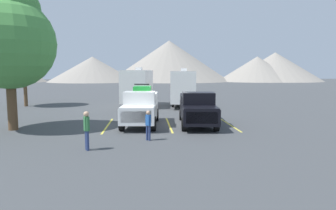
{
  "coord_description": "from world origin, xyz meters",
  "views": [
    {
      "loc": [
        -1.47,
        -19.91,
        3.48
      ],
      "look_at": [
        0.0,
        0.45,
        1.2
      ],
      "focal_mm": 32.06,
      "sensor_mm": 36.0,
      "label": 1
    }
  ],
  "objects_px": {
    "pickup_truck_b": "(197,108)",
    "person_a": "(148,123)",
    "camper_trailer_a": "(138,86)",
    "person_b": "(87,128)",
    "pickup_truck_a": "(141,106)",
    "camper_trailer_b": "(184,86)"
  },
  "relations": [
    {
      "from": "pickup_truck_b",
      "to": "camper_trailer_a",
      "type": "height_order",
      "value": "camper_trailer_a"
    },
    {
      "from": "pickup_truck_a",
      "to": "pickup_truck_b",
      "type": "distance_m",
      "value": 3.69
    },
    {
      "from": "pickup_truck_b",
      "to": "person_a",
      "type": "relative_size",
      "value": 3.95
    },
    {
      "from": "pickup_truck_a",
      "to": "pickup_truck_b",
      "type": "xyz_separation_m",
      "value": [
        3.68,
        -0.19,
        -0.11
      ]
    },
    {
      "from": "pickup_truck_b",
      "to": "camper_trailer_b",
      "type": "relative_size",
      "value": 0.73
    },
    {
      "from": "camper_trailer_a",
      "to": "person_b",
      "type": "relative_size",
      "value": 4.23
    },
    {
      "from": "camper_trailer_b",
      "to": "camper_trailer_a",
      "type": "bearing_deg",
      "value": 176.22
    },
    {
      "from": "pickup_truck_a",
      "to": "person_a",
      "type": "relative_size",
      "value": 3.58
    },
    {
      "from": "pickup_truck_b",
      "to": "camper_trailer_a",
      "type": "xyz_separation_m",
      "value": [
        -4.2,
        10.91,
        0.95
      ]
    },
    {
      "from": "camper_trailer_b",
      "to": "person_b",
      "type": "height_order",
      "value": "camper_trailer_b"
    },
    {
      "from": "person_b",
      "to": "camper_trailer_b",
      "type": "bearing_deg",
      "value": 69.04
    },
    {
      "from": "camper_trailer_a",
      "to": "person_a",
      "type": "height_order",
      "value": "camper_trailer_a"
    },
    {
      "from": "camper_trailer_a",
      "to": "person_b",
      "type": "distance_m",
      "value": 17.1
    },
    {
      "from": "person_a",
      "to": "camper_trailer_a",
      "type": "bearing_deg",
      "value": 93.6
    },
    {
      "from": "camper_trailer_a",
      "to": "pickup_truck_b",
      "type": "bearing_deg",
      "value": -68.95
    },
    {
      "from": "pickup_truck_a",
      "to": "person_a",
      "type": "bearing_deg",
      "value": -84.41
    },
    {
      "from": "camper_trailer_a",
      "to": "person_a",
      "type": "relative_size",
      "value": 4.86
    },
    {
      "from": "pickup_truck_a",
      "to": "camper_trailer_a",
      "type": "height_order",
      "value": "camper_trailer_a"
    },
    {
      "from": "pickup_truck_b",
      "to": "camper_trailer_a",
      "type": "relative_size",
      "value": 0.81
    },
    {
      "from": "pickup_truck_a",
      "to": "person_b",
      "type": "relative_size",
      "value": 3.12
    },
    {
      "from": "pickup_truck_b",
      "to": "person_a",
      "type": "distance_m",
      "value": 5.43
    },
    {
      "from": "camper_trailer_a",
      "to": "person_a",
      "type": "distance_m",
      "value": 15.33
    }
  ]
}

